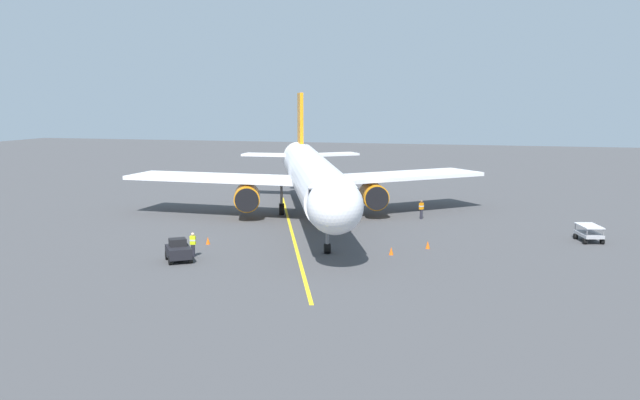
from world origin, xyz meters
The scene contains 11 objects.
ground_plane centered at (0.00, 0.00, 0.00)m, with size 220.00×220.00×0.00m, color #424244.
apron_lead_in_line centered at (-0.17, 5.34, 0.01)m, with size 0.24×40.00×0.01m, color yellow.
airplane centered at (-0.08, -0.92, 4.00)m, with size 32.63×38.91×11.50m.
ground_crew_marshaller centered at (3.78, 15.49, 0.89)m, with size 0.44×0.33×1.71m.
ground_crew_wing_walker centered at (-9.64, -3.78, 0.89)m, with size 0.44×0.47×1.71m.
ground_crew_loader centered at (7.74, -4.27, 0.89)m, with size 0.34×0.45×1.71m.
baggage_cart_near_nose centered at (-23.18, 2.93, 0.66)m, with size 2.09×2.87×1.27m.
tug_portside centered at (4.19, 16.87, 0.70)m, with size 2.55×2.74×1.50m.
safety_cone_nose_left centered at (4.54, 11.36, 0.28)m, with size 0.32×0.32×0.55m, color #F2590F.
safety_cone_nose_right centered at (-11.56, 8.59, 0.28)m, with size 0.32×0.32×0.55m, color #F2590F.
safety_cone_wing_port centered at (-9.31, 11.30, 0.28)m, with size 0.32×0.32×0.55m, color #F2590F.
Camera 1 is at (-16.54, 57.41, 10.72)m, focal length 38.16 mm.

